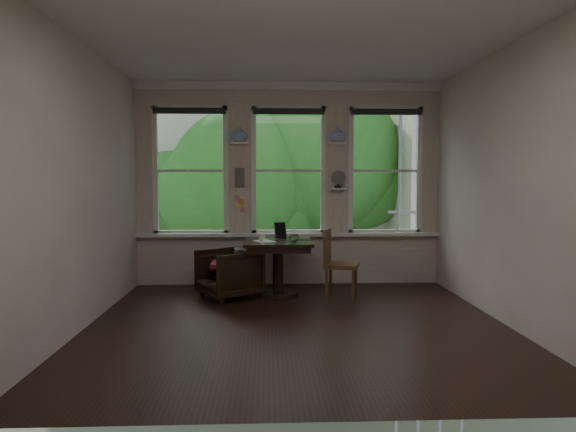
{
  "coord_description": "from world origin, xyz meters",
  "views": [
    {
      "loc": [
        -0.33,
        -5.44,
        1.56
      ],
      "look_at": [
        -0.06,
        0.9,
        1.12
      ],
      "focal_mm": 32.0,
      "sensor_mm": 36.0,
      "label": 1
    }
  ],
  "objects_px": {
    "armchair_left": "(229,273)",
    "mug": "(262,238)",
    "table": "(278,268)",
    "laptop": "(299,239)",
    "side_chair_right": "(342,264)"
  },
  "relations": [
    {
      "from": "laptop",
      "to": "mug",
      "type": "height_order",
      "value": "mug"
    },
    {
      "from": "table",
      "to": "mug",
      "type": "distance_m",
      "value": 0.48
    },
    {
      "from": "armchair_left",
      "to": "laptop",
      "type": "relative_size",
      "value": 2.24
    },
    {
      "from": "side_chair_right",
      "to": "mug",
      "type": "bearing_deg",
      "value": 98.41
    },
    {
      "from": "table",
      "to": "side_chair_right",
      "type": "bearing_deg",
      "value": -15.94
    },
    {
      "from": "laptop",
      "to": "armchair_left",
      "type": "bearing_deg",
      "value": -174.77
    },
    {
      "from": "armchair_left",
      "to": "side_chair_right",
      "type": "bearing_deg",
      "value": 51.12
    },
    {
      "from": "table",
      "to": "side_chair_right",
      "type": "height_order",
      "value": "side_chair_right"
    },
    {
      "from": "armchair_left",
      "to": "side_chair_right",
      "type": "xyz_separation_m",
      "value": [
        1.48,
        -0.16,
        0.13
      ]
    },
    {
      "from": "table",
      "to": "side_chair_right",
      "type": "distance_m",
      "value": 0.86
    },
    {
      "from": "armchair_left",
      "to": "mug",
      "type": "xyz_separation_m",
      "value": [
        0.44,
        -0.02,
        0.47
      ]
    },
    {
      "from": "table",
      "to": "laptop",
      "type": "height_order",
      "value": "laptop"
    },
    {
      "from": "armchair_left",
      "to": "mug",
      "type": "height_order",
      "value": "mug"
    },
    {
      "from": "table",
      "to": "laptop",
      "type": "distance_m",
      "value": 0.49
    },
    {
      "from": "armchair_left",
      "to": "mug",
      "type": "relative_size",
      "value": 7.41
    }
  ]
}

